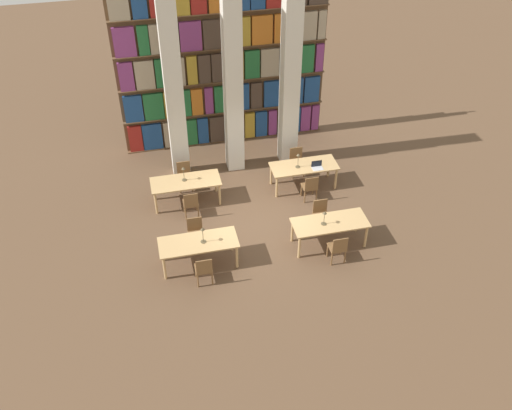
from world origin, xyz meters
TOP-DOWN VIEW (x-y plane):
  - ground_plane at (0.00, 0.00)m, footprint 40.00×40.00m
  - bookshelf_bank at (0.00, 4.45)m, footprint 6.64×0.35m
  - pillar_left at (-1.72, 2.84)m, footprint 0.52×0.52m
  - pillar_center at (0.00, 2.84)m, footprint 0.52×0.52m
  - pillar_right at (1.72, 2.84)m, footprint 0.52×0.52m
  - reading_table_0 at (-1.78, -1.35)m, footprint 2.00×0.82m
  - chair_0 at (-1.76, -2.04)m, footprint 0.42×0.40m
  - chair_1 at (-1.76, -0.65)m, footprint 0.42×0.40m
  - desk_lamp_0 at (-1.65, -1.37)m, footprint 0.14×0.14m
  - reading_table_1 at (1.71, -1.36)m, footprint 2.00×0.82m
  - chair_2 at (1.71, -2.06)m, footprint 0.42×0.40m
  - chair_3 at (1.71, -0.67)m, footprint 0.42×0.40m
  - desk_lamp_1 at (1.52, -1.40)m, footprint 0.14×0.14m
  - reading_table_2 at (-1.75, 1.31)m, footprint 2.00×0.82m
  - chair_4 at (-1.71, 0.62)m, footprint 0.42×0.40m
  - chair_5 at (-1.71, 2.01)m, footprint 0.42×0.40m
  - desk_lamp_2 at (-1.77, 1.36)m, footprint 0.14×0.14m
  - reading_table_3 at (1.80, 1.30)m, footprint 2.00×0.82m
  - chair_6 at (1.79, 0.60)m, footprint 0.42×0.40m
  - chair_7 at (1.79, 1.99)m, footprint 0.42×0.40m
  - desk_lamp_3 at (1.59, 1.26)m, footprint 0.14×0.14m
  - laptop at (2.14, 1.08)m, footprint 0.32×0.22m

SIDE VIEW (x-z plane):
  - ground_plane at x=0.00m, z-range 0.00..0.00m
  - chair_0 at x=-1.76m, z-range 0.04..0.92m
  - chair_1 at x=-1.76m, z-range 0.04..0.92m
  - chair_2 at x=1.71m, z-range 0.04..0.92m
  - chair_3 at x=1.71m, z-range 0.04..0.92m
  - chair_4 at x=-1.71m, z-range 0.04..0.92m
  - chair_5 at x=-1.71m, z-range 0.04..0.92m
  - chair_6 at x=1.79m, z-range 0.04..0.92m
  - chair_7 at x=1.79m, z-range 0.04..0.92m
  - reading_table_0 at x=-1.78m, z-range 0.29..1.06m
  - reading_table_1 at x=1.71m, z-range 0.29..1.06m
  - reading_table_2 at x=-1.75m, z-range 0.29..1.06m
  - reading_table_3 at x=1.80m, z-range 0.29..1.06m
  - laptop at x=2.14m, z-range 0.70..0.91m
  - desk_lamp_1 at x=1.52m, z-range 0.84..1.26m
  - desk_lamp_2 at x=-1.77m, z-range 0.84..1.30m
  - desk_lamp_0 at x=-1.65m, z-range 0.84..1.31m
  - desk_lamp_3 at x=1.59m, z-range 0.85..1.33m
  - bookshelf_bank at x=0.00m, z-range -0.12..5.38m
  - pillar_left at x=-1.72m, z-range 0.00..6.00m
  - pillar_center at x=0.00m, z-range 0.00..6.00m
  - pillar_right at x=1.72m, z-range 0.00..6.00m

